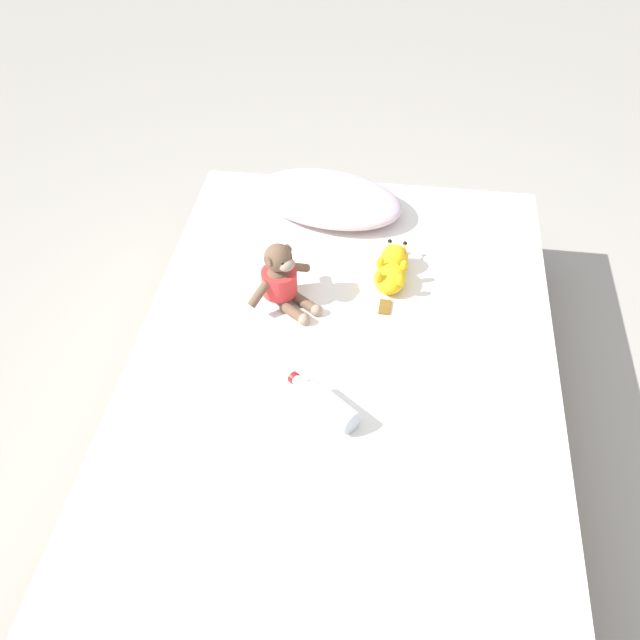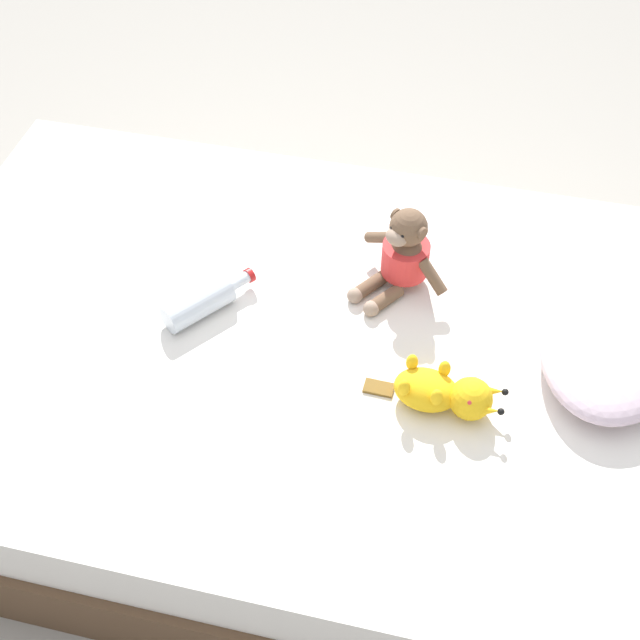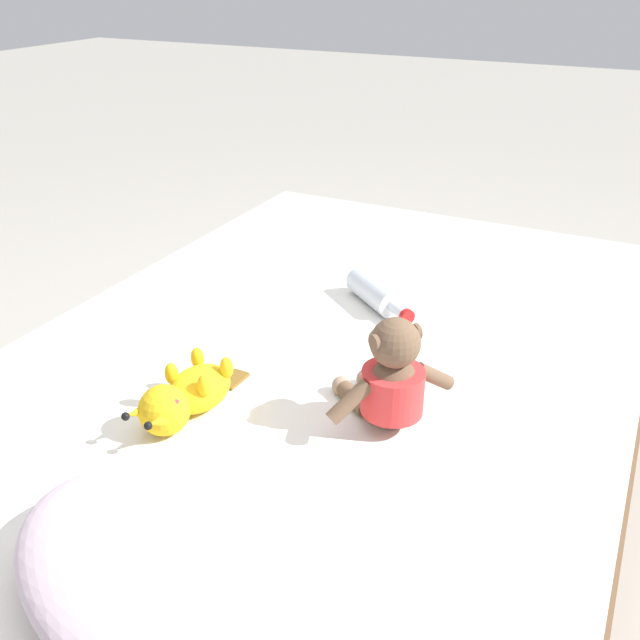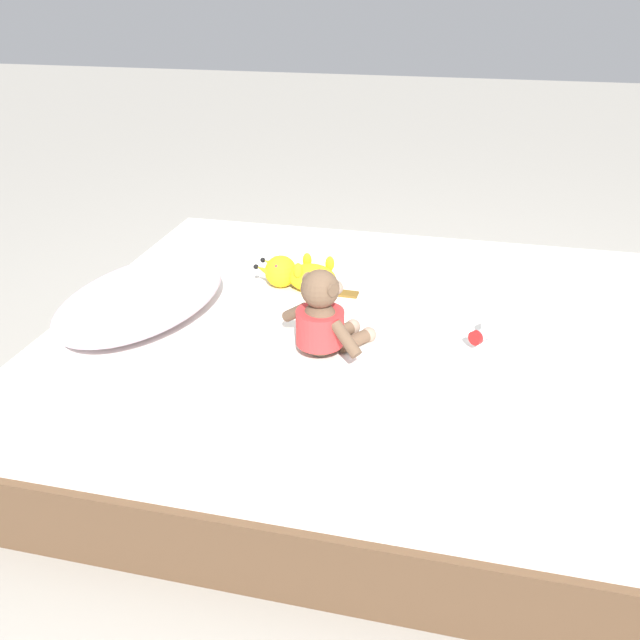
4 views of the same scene
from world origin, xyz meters
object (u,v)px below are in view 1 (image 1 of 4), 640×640
bed (342,395)px  pillow (328,198)px  plush_yellow_creature (392,269)px  glass_bottle (328,405)px  plush_monkey (281,279)px

bed → pillow: 0.84m
bed → plush_yellow_creature: bearing=71.9°
plush_yellow_creature → glass_bottle: plush_yellow_creature is taller
pillow → glass_bottle: 1.02m
pillow → plush_yellow_creature: (0.28, -0.38, -0.01)m
plush_monkey → glass_bottle: size_ratio=1.07×
bed → glass_bottle: (-0.02, -0.23, 0.23)m
plush_yellow_creature → glass_bottle: 0.65m
bed → glass_bottle: bearing=-94.7°
bed → pillow: (-0.15, 0.78, 0.25)m
pillow → plush_monkey: bearing=-99.5°
bed → plush_yellow_creature: size_ratio=6.32×
pillow → glass_bottle: (0.13, -1.02, -0.02)m
plush_monkey → plush_yellow_creature: (0.37, 0.16, -0.05)m
pillow → plush_yellow_creature: size_ratio=2.01×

